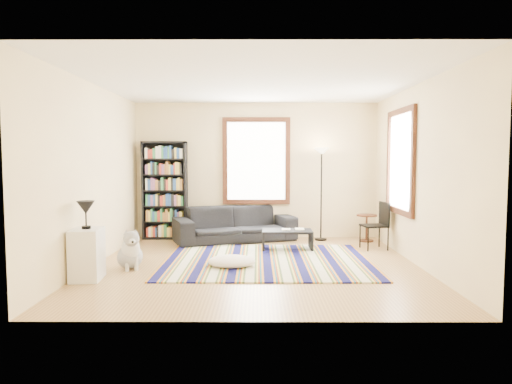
{
  "coord_description": "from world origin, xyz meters",
  "views": [
    {
      "loc": [
        0.03,
        -7.0,
        1.65
      ],
      "look_at": [
        0.0,
        0.5,
        1.1
      ],
      "focal_mm": 32.0,
      "sensor_mm": 36.0,
      "label": 1
    }
  ],
  "objects_px": {
    "coffee_table": "(287,240)",
    "side_table": "(367,228)",
    "floor_lamp": "(321,194)",
    "floor_cushion": "(232,261)",
    "folding_chair": "(374,226)",
    "bookshelf": "(165,190)",
    "dog": "(130,249)",
    "white_cabinet": "(87,254)",
    "sofa": "(235,224)"
  },
  "relations": [
    {
      "from": "floor_cushion",
      "to": "floor_lamp",
      "type": "height_order",
      "value": "floor_lamp"
    },
    {
      "from": "floor_lamp",
      "to": "side_table",
      "type": "xyz_separation_m",
      "value": [
        0.89,
        -0.15,
        -0.66
      ]
    },
    {
      "from": "floor_cushion",
      "to": "floor_lamp",
      "type": "bearing_deg",
      "value": 54.1
    },
    {
      "from": "coffee_table",
      "to": "floor_lamp",
      "type": "relative_size",
      "value": 0.48
    },
    {
      "from": "sofa",
      "to": "side_table",
      "type": "height_order",
      "value": "sofa"
    },
    {
      "from": "side_table",
      "to": "white_cabinet",
      "type": "bearing_deg",
      "value": -147.3
    },
    {
      "from": "side_table",
      "to": "floor_cushion",
      "type": "bearing_deg",
      "value": -139.77
    },
    {
      "from": "folding_chair",
      "to": "white_cabinet",
      "type": "relative_size",
      "value": 1.23
    },
    {
      "from": "bookshelf",
      "to": "side_table",
      "type": "distance_m",
      "value": 4.16
    },
    {
      "from": "sofa",
      "to": "dog",
      "type": "xyz_separation_m",
      "value": [
        -1.47,
        -2.29,
        -0.05
      ]
    },
    {
      "from": "side_table",
      "to": "floor_lamp",
      "type": "bearing_deg",
      "value": 170.73
    },
    {
      "from": "coffee_table",
      "to": "folding_chair",
      "type": "relative_size",
      "value": 1.05
    },
    {
      "from": "bookshelf",
      "to": "floor_cushion",
      "type": "distance_m",
      "value": 3.05
    },
    {
      "from": "folding_chair",
      "to": "dog",
      "type": "relative_size",
      "value": 1.46
    },
    {
      "from": "floor_lamp",
      "to": "dog",
      "type": "height_order",
      "value": "floor_lamp"
    },
    {
      "from": "floor_lamp",
      "to": "sofa",
      "type": "bearing_deg",
      "value": -176.71
    },
    {
      "from": "floor_lamp",
      "to": "folding_chair",
      "type": "relative_size",
      "value": 2.16
    },
    {
      "from": "coffee_table",
      "to": "dog",
      "type": "distance_m",
      "value": 2.84
    },
    {
      "from": "sofa",
      "to": "floor_lamp",
      "type": "distance_m",
      "value": 1.84
    },
    {
      "from": "folding_chair",
      "to": "floor_lamp",
      "type": "bearing_deg",
      "value": 122.41
    },
    {
      "from": "floor_lamp",
      "to": "side_table",
      "type": "distance_m",
      "value": 1.12
    },
    {
      "from": "bookshelf",
      "to": "floor_lamp",
      "type": "distance_m",
      "value": 3.19
    },
    {
      "from": "coffee_table",
      "to": "dog",
      "type": "relative_size",
      "value": 1.53
    },
    {
      "from": "coffee_table",
      "to": "side_table",
      "type": "xyz_separation_m",
      "value": [
        1.64,
        0.83,
        0.09
      ]
    },
    {
      "from": "bookshelf",
      "to": "side_table",
      "type": "xyz_separation_m",
      "value": [
        4.08,
        -0.32,
        -0.73
      ]
    },
    {
      "from": "folding_chair",
      "to": "dog",
      "type": "bearing_deg",
      "value": -170.12
    },
    {
      "from": "dog",
      "to": "coffee_table",
      "type": "bearing_deg",
      "value": 7.4
    },
    {
      "from": "bookshelf",
      "to": "sofa",
      "type": "bearing_deg",
      "value": -10.55
    },
    {
      "from": "white_cabinet",
      "to": "dog",
      "type": "height_order",
      "value": "white_cabinet"
    },
    {
      "from": "coffee_table",
      "to": "white_cabinet",
      "type": "bearing_deg",
      "value": -144.25
    },
    {
      "from": "dog",
      "to": "floor_lamp",
      "type": "bearing_deg",
      "value": 14.16
    },
    {
      "from": "coffee_table",
      "to": "floor_cushion",
      "type": "distance_m",
      "value": 1.64
    },
    {
      "from": "dog",
      "to": "floor_cushion",
      "type": "bearing_deg",
      "value": -19.86
    },
    {
      "from": "coffee_table",
      "to": "bookshelf",
      "type": "bearing_deg",
      "value": 154.9
    },
    {
      "from": "floor_cushion",
      "to": "folding_chair",
      "type": "distance_m",
      "value": 2.9
    },
    {
      "from": "coffee_table",
      "to": "floor_lamp",
      "type": "xyz_separation_m",
      "value": [
        0.75,
        0.97,
        0.75
      ]
    },
    {
      "from": "coffee_table",
      "to": "side_table",
      "type": "bearing_deg",
      "value": 26.83
    },
    {
      "from": "floor_lamp",
      "to": "folding_chair",
      "type": "distance_m",
      "value": 1.34
    },
    {
      "from": "bookshelf",
      "to": "folding_chair",
      "type": "relative_size",
      "value": 2.33
    },
    {
      "from": "sofa",
      "to": "side_table",
      "type": "relative_size",
      "value": 4.4
    },
    {
      "from": "sofa",
      "to": "bookshelf",
      "type": "bearing_deg",
      "value": 149.03
    },
    {
      "from": "side_table",
      "to": "folding_chair",
      "type": "distance_m",
      "value": 0.79
    },
    {
      "from": "coffee_table",
      "to": "white_cabinet",
      "type": "height_order",
      "value": "white_cabinet"
    },
    {
      "from": "floor_cushion",
      "to": "bookshelf",
      "type": "bearing_deg",
      "value": 121.23
    },
    {
      "from": "sofa",
      "to": "floor_lamp",
      "type": "bearing_deg",
      "value": -17.12
    },
    {
      "from": "coffee_table",
      "to": "dog",
      "type": "xyz_separation_m",
      "value": [
        -2.46,
        -1.42,
        0.11
      ]
    },
    {
      "from": "white_cabinet",
      "to": "side_table",
      "type": "bearing_deg",
      "value": 27.7
    },
    {
      "from": "bookshelf",
      "to": "floor_cushion",
      "type": "height_order",
      "value": "bookshelf"
    },
    {
      "from": "bookshelf",
      "to": "side_table",
      "type": "height_order",
      "value": "bookshelf"
    },
    {
      "from": "folding_chair",
      "to": "coffee_table",
      "type": "bearing_deg",
      "value": 171.95
    }
  ]
}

